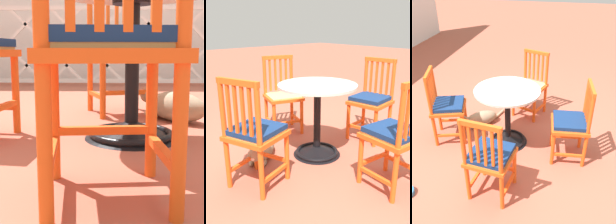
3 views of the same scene
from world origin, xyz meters
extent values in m
plane|color=#AD5642|center=(0.00, 0.00, 0.00)|extent=(24.00, 24.00, 0.00)
cone|color=black|center=(0.11, 0.07, 0.05)|extent=(0.48, 0.48, 0.10)
torus|color=black|center=(0.11, 0.07, 0.03)|extent=(0.44, 0.44, 0.04)
cylinder|color=black|center=(0.11, 0.07, 0.37)|extent=(0.07, 0.07, 0.66)
cylinder|color=black|center=(0.11, 0.07, 0.68)|extent=(0.20, 0.20, 0.04)
cylinder|color=beige|center=(0.11, 0.07, 0.72)|extent=(0.76, 0.76, 0.02)
cylinder|color=#EA5619|center=(-0.51, 0.18, 0.23)|extent=(0.04, 0.04, 0.45)
cylinder|color=#EA5619|center=(-0.55, -0.15, 0.23)|extent=(0.04, 0.04, 0.45)
cylinder|color=#EA5619|center=(-0.85, 0.23, 0.46)|extent=(0.04, 0.04, 0.91)
cube|color=#EA5619|center=(-0.68, 0.20, 0.14)|extent=(0.34, 0.07, 0.03)
cube|color=#EA5619|center=(-0.72, -0.13, 0.14)|extent=(0.34, 0.07, 0.03)
cube|color=#EA5619|center=(-0.53, 0.02, 0.17)|extent=(0.07, 0.34, 0.03)
cube|color=#EA5619|center=(-0.70, 0.04, 0.43)|extent=(0.45, 0.45, 0.04)
cube|color=tan|center=(-0.70, 0.04, 0.45)|extent=(0.39, 0.39, 0.02)
cube|color=#EA5619|center=(-0.85, 0.16, 0.68)|extent=(0.02, 0.03, 0.39)
cube|color=navy|center=(-0.70, 0.04, 0.48)|extent=(0.40, 0.40, 0.04)
cylinder|color=#EA5619|center=(-0.19, -0.50, 0.23)|extent=(0.04, 0.04, 0.45)
cylinder|color=#EA5619|center=(0.15, -0.47, 0.23)|extent=(0.04, 0.04, 0.45)
cylinder|color=#EA5619|center=(-0.15, -0.84, 0.46)|extent=(0.04, 0.04, 0.91)
cylinder|color=#EA5619|center=(0.19, -0.81, 0.46)|extent=(0.04, 0.04, 0.91)
cube|color=#EA5619|center=(-0.17, -0.67, 0.14)|extent=(0.06, 0.34, 0.03)
cube|color=#EA5619|center=(0.17, -0.64, 0.14)|extent=(0.06, 0.34, 0.03)
cube|color=#EA5619|center=(-0.02, -0.49, 0.17)|extent=(0.34, 0.06, 0.03)
cube|color=#EA5619|center=(0.00, -0.66, 0.43)|extent=(0.44, 0.44, 0.04)
cube|color=tan|center=(0.00, -0.66, 0.45)|extent=(0.38, 0.38, 0.02)
cube|color=#EA5619|center=(-0.08, -0.83, 0.68)|extent=(0.03, 0.02, 0.39)
cube|color=#EA5619|center=(-0.02, -0.83, 0.68)|extent=(0.03, 0.02, 0.39)
cube|color=#EA5619|center=(0.05, -0.82, 0.68)|extent=(0.03, 0.02, 0.39)
cube|color=#EA5619|center=(0.12, -0.81, 0.68)|extent=(0.03, 0.02, 0.39)
cube|color=#EA5619|center=(0.02, -0.82, 0.89)|extent=(0.38, 0.07, 0.04)
cube|color=navy|center=(0.00, -0.66, 0.48)|extent=(0.39, 0.39, 0.04)
cylinder|color=#EA5619|center=(0.62, -0.18, 0.23)|extent=(0.04, 0.04, 0.45)
cylinder|color=#EA5619|center=(0.74, 0.14, 0.23)|extent=(0.04, 0.04, 0.45)
cylinder|color=#EA5619|center=(0.95, -0.29, 0.46)|extent=(0.04, 0.04, 0.91)
cylinder|color=#EA5619|center=(1.06, 0.03, 0.46)|extent=(0.04, 0.04, 0.91)
cube|color=#EA5619|center=(0.79, -0.23, 0.14)|extent=(0.33, 0.14, 0.03)
cube|color=#EA5619|center=(0.90, 0.09, 0.14)|extent=(0.33, 0.14, 0.03)
cube|color=#EA5619|center=(0.68, -0.02, 0.17)|extent=(0.14, 0.33, 0.03)
cube|color=#EA5619|center=(0.84, -0.07, 0.43)|extent=(0.51, 0.51, 0.04)
cube|color=tan|center=(0.84, -0.07, 0.45)|extent=(0.45, 0.45, 0.02)
cube|color=#EA5619|center=(0.97, -0.22, 0.68)|extent=(0.03, 0.03, 0.39)
cube|color=#EA5619|center=(0.99, -0.16, 0.68)|extent=(0.03, 0.03, 0.39)
cube|color=#EA5619|center=(1.01, -0.10, 0.68)|extent=(0.03, 0.03, 0.39)
cube|color=#EA5619|center=(1.04, -0.03, 0.68)|extent=(0.03, 0.03, 0.39)
cube|color=#EA5619|center=(1.00, -0.13, 0.89)|extent=(0.16, 0.37, 0.04)
cylinder|color=#EA5619|center=(0.27, 0.69, 0.23)|extent=(0.04, 0.04, 0.45)
cylinder|color=#EA5619|center=(-0.05, 0.59, 0.23)|extent=(0.04, 0.04, 0.45)
cylinder|color=#EA5619|center=(0.17, 1.02, 0.46)|extent=(0.04, 0.04, 0.91)
cylinder|color=#EA5619|center=(-0.15, 0.91, 0.46)|extent=(0.04, 0.04, 0.91)
cube|color=#EA5619|center=(0.22, 0.86, 0.14)|extent=(0.13, 0.33, 0.03)
cube|color=#EA5619|center=(-0.10, 0.75, 0.14)|extent=(0.13, 0.33, 0.03)
cube|color=#EA5619|center=(0.11, 0.64, 0.17)|extent=(0.33, 0.13, 0.03)
cube|color=#EA5619|center=(0.06, 0.80, 0.43)|extent=(0.50, 0.50, 0.04)
cube|color=tan|center=(0.06, 0.80, 0.45)|extent=(0.44, 0.44, 0.02)
cube|color=#EA5619|center=(0.11, 1.00, 0.68)|extent=(0.03, 0.03, 0.39)
cube|color=#EA5619|center=(0.04, 0.98, 0.68)|extent=(0.03, 0.03, 0.39)
cube|color=#EA5619|center=(-0.02, 0.96, 0.68)|extent=(0.03, 0.03, 0.39)
cube|color=#EA5619|center=(-0.09, 0.93, 0.68)|extent=(0.03, 0.03, 0.39)
cube|color=#EA5619|center=(0.01, 0.97, 0.89)|extent=(0.37, 0.15, 0.04)
cube|color=navy|center=(0.06, 0.80, 0.48)|extent=(0.45, 0.45, 0.04)
ellipsoid|color=#9E896B|center=(0.42, 0.52, 0.10)|extent=(0.43, 0.47, 0.19)
ellipsoid|color=silver|center=(0.36, 0.60, 0.08)|extent=(0.23, 0.23, 0.14)
sphere|color=#9E896B|center=(0.26, 0.72, 0.15)|extent=(0.12, 0.12, 0.12)
ellipsoid|color=silver|center=(0.24, 0.75, 0.14)|extent=(0.07, 0.07, 0.04)
cone|color=#9E896B|center=(0.25, 0.69, 0.20)|extent=(0.04, 0.04, 0.04)
cone|color=#9E896B|center=(0.30, 0.73, 0.20)|extent=(0.04, 0.04, 0.04)
ellipsoid|color=#9E896B|center=(0.27, 0.62, 0.03)|extent=(0.12, 0.13, 0.05)
ellipsoid|color=#9E896B|center=(0.36, 0.69, 0.03)|extent=(0.12, 0.13, 0.05)
cylinder|color=#9E896B|center=(0.69, 0.34, 0.02)|extent=(0.22, 0.10, 0.04)
camera|label=1|loc=(0.02, -1.67, 0.44)|focal=55.84mm
camera|label=2|loc=(-1.70, 1.88, 1.28)|focal=43.98mm
camera|label=3|loc=(-2.42, -0.56, 2.01)|focal=41.29mm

